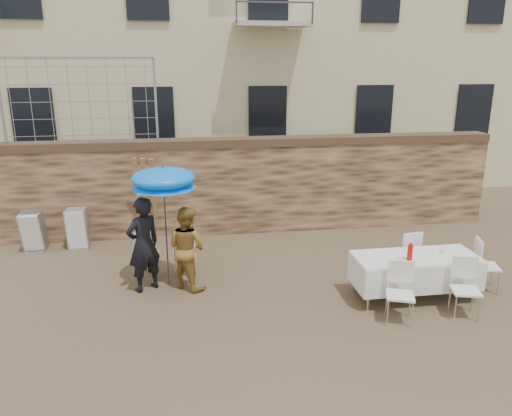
{
  "coord_description": "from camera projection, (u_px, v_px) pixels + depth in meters",
  "views": [
    {
      "loc": [
        -0.88,
        -6.32,
        3.99
      ],
      "look_at": [
        0.4,
        2.2,
        1.4
      ],
      "focal_mm": 35.0,
      "sensor_mm": 36.0,
      "label": 1
    }
  ],
  "objects": [
    {
      "name": "ground",
      "position": [
        251.0,
        344.0,
        7.26
      ],
      "size": [
        80.0,
        80.0,
        0.0
      ],
      "primitive_type": "plane",
      "color": "brown",
      "rests_on": "ground"
    },
    {
      "name": "stone_wall",
      "position": [
        221.0,
        187.0,
        11.68
      ],
      "size": [
        13.0,
        0.5,
        2.2
      ],
      "primitive_type": "cube",
      "color": "brown",
      "rests_on": "ground"
    },
    {
      "name": "chain_link_fence",
      "position": [
        80.0,
        102.0,
        10.68
      ],
      "size": [
        3.2,
        0.06,
        1.8
      ],
      "primitive_type": null,
      "color": "gray",
      "rests_on": "stone_wall"
    },
    {
      "name": "man_suit",
      "position": [
        143.0,
        245.0,
        8.73
      ],
      "size": [
        0.75,
        0.69,
        1.72
      ],
      "primitive_type": "imported",
      "rotation": [
        0.0,
        0.0,
        3.73
      ],
      "color": "black",
      "rests_on": "ground"
    },
    {
      "name": "woman_dress",
      "position": [
        187.0,
        248.0,
        8.87
      ],
      "size": [
        0.93,
        0.92,
        1.51
      ],
      "primitive_type": "imported",
      "rotation": [
        0.0,
        0.0,
        2.39
      ],
      "color": "gold",
      "rests_on": "ground"
    },
    {
      "name": "umbrella",
      "position": [
        163.0,
        182.0,
        8.57
      ],
      "size": [
        1.16,
        1.16,
        2.07
      ],
      "color": "#3F3F44",
      "rests_on": "ground"
    },
    {
      "name": "couple_chair_left",
      "position": [
        147.0,
        253.0,
        9.36
      ],
      "size": [
        0.53,
        0.53,
        0.96
      ],
      "primitive_type": null,
      "rotation": [
        0.0,
        0.0,
        3.02
      ],
      "color": "white",
      "rests_on": "ground"
    },
    {
      "name": "couple_chair_right",
      "position": [
        184.0,
        251.0,
        9.46
      ],
      "size": [
        0.49,
        0.49,
        0.96
      ],
      "primitive_type": null,
      "rotation": [
        0.0,
        0.0,
        3.16
      ],
      "color": "white",
      "rests_on": "ground"
    },
    {
      "name": "banquet_table",
      "position": [
        416.0,
        258.0,
        8.48
      ],
      "size": [
        2.1,
        0.85,
        0.78
      ],
      "color": "white",
      "rests_on": "ground"
    },
    {
      "name": "soda_bottle",
      "position": [
        410.0,
        253.0,
        8.26
      ],
      "size": [
        0.09,
        0.09,
        0.26
      ],
      "primitive_type": "cylinder",
      "color": "red",
      "rests_on": "banquet_table"
    },
    {
      "name": "table_chair_front_left",
      "position": [
        400.0,
        294.0,
        7.75
      ],
      "size": [
        0.61,
        0.61,
        0.96
      ],
      "primitive_type": null,
      "rotation": [
        0.0,
        0.0,
        -0.34
      ],
      "color": "white",
      "rests_on": "ground"
    },
    {
      "name": "table_chair_front_right",
      "position": [
        466.0,
        289.0,
        7.91
      ],
      "size": [
        0.58,
        0.58,
        0.96
      ],
      "primitive_type": null,
      "rotation": [
        0.0,
        0.0,
        -0.25
      ],
      "color": "white",
      "rests_on": "ground"
    },
    {
      "name": "table_chair_back",
      "position": [
        406.0,
        254.0,
        9.33
      ],
      "size": [
        0.54,
        0.54,
        0.96
      ],
      "primitive_type": null,
      "rotation": [
        0.0,
        0.0,
        3.27
      ],
      "color": "white",
      "rests_on": "ground"
    },
    {
      "name": "table_chair_side",
      "position": [
        487.0,
        265.0,
        8.84
      ],
      "size": [
        0.59,
        0.59,
        0.96
      ],
      "primitive_type": null,
      "rotation": [
        0.0,
        0.0,
        1.31
      ],
      "color": "white",
      "rests_on": "ground"
    },
    {
      "name": "chair_stack_left",
      "position": [
        36.0,
        228.0,
        10.84
      ],
      "size": [
        0.46,
        0.55,
        0.92
      ],
      "primitive_type": null,
      "color": "white",
      "rests_on": "ground"
    },
    {
      "name": "chair_stack_right",
      "position": [
        79.0,
        226.0,
        10.97
      ],
      "size": [
        0.46,
        0.47,
        0.92
      ],
      "primitive_type": null,
      "color": "white",
      "rests_on": "ground"
    },
    {
      "name": "wood_planks",
      "position": [
        152.0,
        198.0,
        11.1
      ],
      "size": [
        0.7,
        0.2,
        2.0
      ],
      "primitive_type": null,
      "color": "#A37749",
      "rests_on": "ground"
    }
  ]
}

